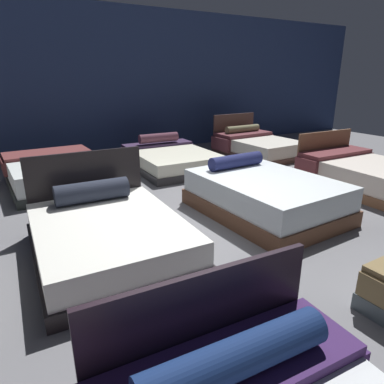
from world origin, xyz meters
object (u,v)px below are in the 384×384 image
(bed_10, at_px, (171,159))
(bed_11, at_px, (256,145))
(bed_7, at_px, (367,175))
(bed_9, at_px, (55,172))
(bed_6, at_px, (264,195))
(bed_5, at_px, (108,234))

(bed_10, distance_m, bed_11, 2.47)
(bed_7, bearing_deg, bed_9, 149.24)
(bed_10, bearing_deg, bed_6, -88.34)
(bed_7, height_order, bed_11, bed_11)
(bed_6, height_order, bed_11, bed_11)
(bed_5, bearing_deg, bed_7, 2.13)
(bed_7, xyz_separation_m, bed_11, (0.09, 3.10, -0.01))
(bed_6, distance_m, bed_10, 2.95)
(bed_9, bearing_deg, bed_7, -34.25)
(bed_5, bearing_deg, bed_9, 93.25)
(bed_6, height_order, bed_10, bed_6)
(bed_5, distance_m, bed_9, 2.98)
(bed_7, height_order, bed_9, bed_7)
(bed_6, relative_size, bed_7, 0.99)
(bed_10, xyz_separation_m, bed_11, (2.46, 0.13, 0.03))
(bed_10, bearing_deg, bed_5, -126.12)
(bed_6, relative_size, bed_9, 1.06)
(bed_7, xyz_separation_m, bed_10, (-2.37, 2.97, -0.05))
(bed_9, distance_m, bed_10, 2.37)
(bed_5, xyz_separation_m, bed_10, (2.29, 3.00, -0.03))
(bed_9, relative_size, bed_10, 0.96)
(bed_5, relative_size, bed_10, 0.97)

